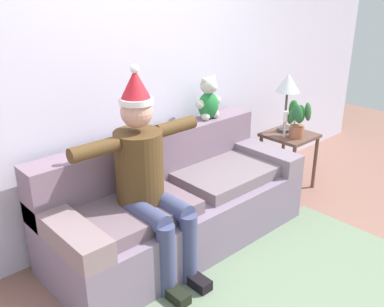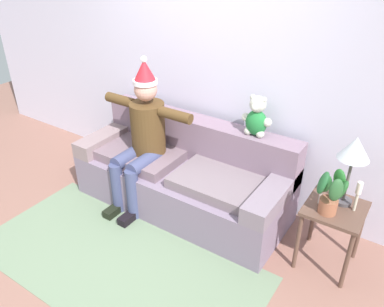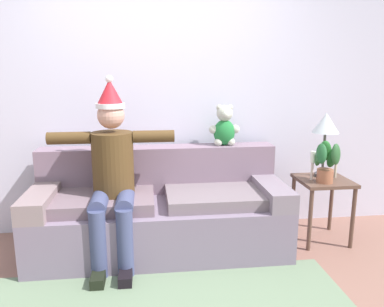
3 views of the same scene
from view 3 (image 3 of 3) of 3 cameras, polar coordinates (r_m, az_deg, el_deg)
The scene contains 9 objects.
back_wall at distance 3.69m, azimuth -5.43°, elevation 9.24°, with size 7.00×0.10×2.70m, color silver.
couch at distance 3.40m, azimuth -4.85°, elevation -8.57°, with size 2.16×0.86×0.86m.
person_seated at distance 3.12m, azimuth -11.93°, elevation -2.43°, with size 1.02×0.77×1.51m.
teddy_bear at distance 3.54m, azimuth 4.90°, elevation 3.98°, with size 0.29×0.17×0.38m.
side_table at distance 3.67m, azimuth 19.12°, elevation -5.26°, with size 0.45×0.46×0.59m.
table_lamp at distance 3.64m, azimuth 19.50°, elevation 3.89°, with size 0.24×0.24×0.59m.
potted_plant at distance 3.49m, azimuth 19.58°, elevation -1.07°, with size 0.26×0.26×0.37m.
candle_tall at distance 3.53m, azimuth 17.72°, elevation -1.17°, with size 0.04×0.04×0.26m.
candle_short at distance 3.69m, azimuth 20.92°, elevation -0.86°, with size 0.04×0.04×0.26m.
Camera 3 is at (-0.09, -2.13, 1.54)m, focal length 35.39 mm.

